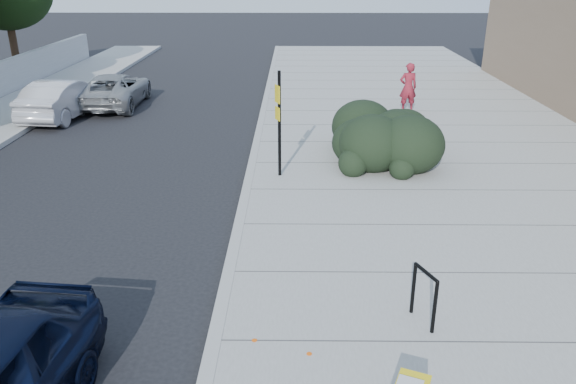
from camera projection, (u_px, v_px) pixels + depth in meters
name	position (u px, v px, depth m)	size (l,w,h in m)	color
ground	(229.00, 279.00, 10.18)	(120.00, 120.00, 0.00)	black
sidewalk_near	(462.00, 178.00, 14.73)	(11.20, 50.00, 0.15)	gray
curb_near	(249.00, 177.00, 14.78)	(0.22, 50.00, 0.17)	#9E9E99
bike_rack	(424.00, 292.00, 8.49)	(0.27, 0.58, 0.91)	black
sign_post	(279.00, 118.00, 14.16)	(0.16, 0.30, 2.73)	black
hedge	(383.00, 124.00, 16.25)	(2.26, 4.51, 1.69)	black
wagon_silver	(63.00, 99.00, 20.61)	(1.50, 4.31, 1.42)	#B8B7BD
suv_silver	(114.00, 90.00, 22.33)	(2.15, 4.66, 1.30)	gray
pedestrian	(408.00, 87.00, 20.76)	(0.66, 0.43, 1.82)	maroon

